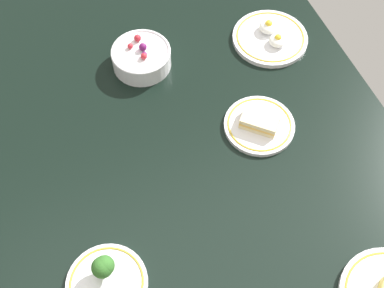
# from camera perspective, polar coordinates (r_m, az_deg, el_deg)

# --- Properties ---
(dining_table) EXTENTS (1.50, 1.02, 0.04)m
(dining_table) POSITION_cam_1_polar(r_m,az_deg,el_deg) (1.27, 0.00, -0.96)
(dining_table) COLOR black
(dining_table) RESTS_ON ground
(plate_eggs) EXTENTS (0.21, 0.21, 0.05)m
(plate_eggs) POSITION_cam_1_polar(r_m,az_deg,el_deg) (1.48, 8.76, 11.74)
(plate_eggs) COLOR silver
(plate_eggs) RESTS_ON dining_table
(bowl_berries) EXTENTS (0.16, 0.16, 0.07)m
(bowl_berries) POSITION_cam_1_polar(r_m,az_deg,el_deg) (1.39, -5.68, 9.65)
(bowl_berries) COLOR silver
(bowl_berries) RESTS_ON dining_table
(plate_sandwich) EXTENTS (0.18, 0.18, 0.04)m
(plate_sandwich) POSITION_cam_1_polar(r_m,az_deg,el_deg) (1.28, 7.60, 2.16)
(plate_sandwich) COLOR silver
(plate_sandwich) RESTS_ON dining_table
(plate_broccoli) EXTENTS (0.17, 0.17, 0.08)m
(plate_broccoli) POSITION_cam_1_polar(r_m,az_deg,el_deg) (1.11, -9.60, -14.66)
(plate_broccoli) COLOR silver
(plate_broccoli) RESTS_ON dining_table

